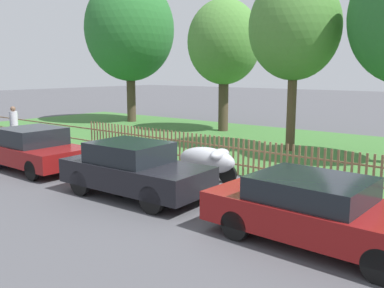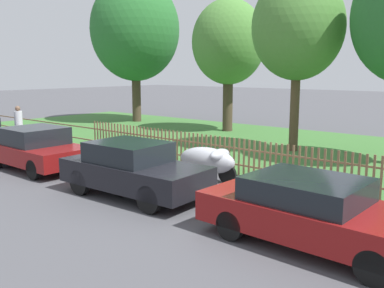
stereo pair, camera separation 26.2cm
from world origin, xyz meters
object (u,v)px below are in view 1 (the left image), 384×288
Objects in this scene: parked_car_black_saloon at (35,149)px; parked_car_navy_estate at (134,169)px; tree_nearest_kerb at (130,30)px; tree_behind_motorcycle at (224,43)px; pedestrian_by_lamp at (14,123)px; parked_car_red_compact at (319,210)px; covered_motorcycle at (208,160)px; tree_mid_park at (295,28)px.

parked_car_black_saloon is 4.68m from parked_car_navy_estate.
tree_nearest_kerb reaches higher than tree_behind_motorcycle.
pedestrian_by_lamp is (-9.62, 2.14, 0.23)m from parked_car_navy_estate.
parked_car_navy_estate is at bearing -0.75° from parked_car_black_saloon.
pedestrian_by_lamp reaches higher than parked_car_black_saloon.
parked_car_black_saloon is at bearing 105.03° from pedestrian_by_lamp.
tree_nearest_kerb is (-11.91, 11.22, 4.91)m from parked_car_navy_estate.
parked_car_red_compact is 2.59× the size of pedestrian_by_lamp.
tree_nearest_kerb reaches higher than pedestrian_by_lamp.
parked_car_red_compact is (4.87, -0.01, -0.07)m from parked_car_navy_estate.
pedestrian_by_lamp is at bearing 173.50° from parked_car_red_compact.
parked_car_red_compact is at bearing -48.88° from tree_behind_motorcycle.
covered_motorcycle is 7.23m from tree_mid_park.
covered_motorcycle is (0.52, 2.47, -0.11)m from parked_car_navy_estate.
parked_car_black_saloon is 2.23× the size of pedestrian_by_lamp.
parked_car_red_compact is 20.79m from tree_nearest_kerb.
tree_behind_motorcycle is at bearing -169.05° from pedestrian_by_lamp.
tree_nearest_kerb reaches higher than tree_mid_park.
tree_behind_motorcycle is (6.88, 0.11, -1.04)m from tree_nearest_kerb.
parked_car_navy_estate is 9.86m from pedestrian_by_lamp.
tree_nearest_kerb is 5.25× the size of pedestrian_by_lamp.
parked_car_navy_estate is at bearing -178.15° from parked_car_red_compact.
covered_motorcycle is 1.17× the size of pedestrian_by_lamp.
parked_car_black_saloon is 1.91× the size of covered_motorcycle.
tree_mid_park is at bearing -13.20° from tree_nearest_kerb.
parked_car_navy_estate is 4.87m from parked_car_red_compact.
parked_car_navy_estate is 0.59× the size of tree_behind_motorcycle.
parked_car_red_compact is at bearing -0.19° from parked_car_black_saloon.
parked_car_navy_estate is at bearing -43.29° from tree_nearest_kerb.
covered_motorcycle is (5.20, 2.38, -0.08)m from parked_car_black_saloon.
parked_car_navy_estate reaches higher than covered_motorcycle.
tree_behind_motorcycle is at bearing 0.88° from tree_nearest_kerb.
pedestrian_by_lamp reaches higher than covered_motorcycle.
covered_motorcycle is at bearing 75.90° from parked_car_navy_estate.
parked_car_black_saloon is at bearing -120.92° from tree_mid_park.
parked_car_red_compact is 2.22× the size of covered_motorcycle.
pedestrian_by_lamp reaches higher than parked_car_navy_estate.
tree_mid_park reaches higher than pedestrian_by_lamp.
tree_nearest_kerb is at bearing 123.44° from parked_car_black_saloon.
tree_mid_park reaches higher than parked_car_navy_estate.
tree_nearest_kerb reaches higher than parked_car_navy_estate.
pedestrian_by_lamp is (-4.59, -9.18, -3.64)m from tree_behind_motorcycle.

